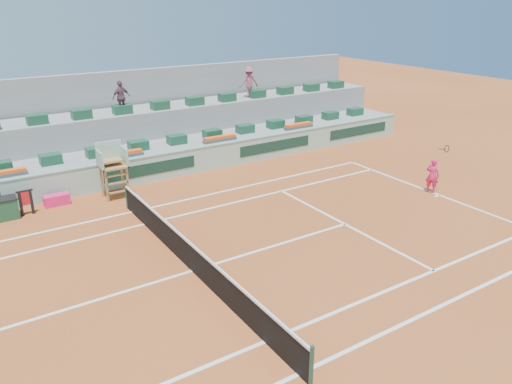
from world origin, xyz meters
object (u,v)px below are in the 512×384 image
player_bag (57,200)px  umpire_chair (112,162)px  drink_cooler_a (6,208)px  tennis_player (433,175)px

player_bag → umpire_chair: size_ratio=0.42×
umpire_chair → drink_cooler_a: umpire_chair is taller
drink_cooler_a → umpire_chair: bearing=-0.4°
umpire_chair → tennis_player: bearing=-30.7°
player_bag → umpire_chair: (2.33, -0.38, 1.32)m
umpire_chair → tennis_player: size_ratio=1.05×
umpire_chair → tennis_player: umpire_chair is taller
umpire_chair → drink_cooler_a: bearing=179.6°
umpire_chair → tennis_player: (11.84, -7.03, -0.75)m
player_bag → umpire_chair: 2.71m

